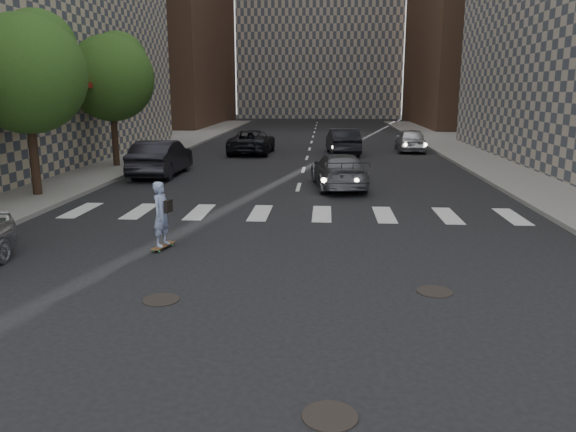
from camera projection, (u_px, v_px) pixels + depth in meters
name	position (u px, v px, depth m)	size (l,w,h in m)	color
ground	(258.00, 329.00, 9.41)	(160.00, 160.00, 0.00)	black
sidewalk_left	(32.00, 163.00, 29.81)	(13.00, 80.00, 0.15)	gray
tree_b	(29.00, 68.00, 19.84)	(4.20, 4.20, 6.60)	#382619
tree_c	(113.00, 74.00, 27.63)	(4.20, 4.20, 6.60)	#382619
manhole_a	(330.00, 416.00, 6.90)	(0.70, 0.70, 0.02)	black
manhole_b	(161.00, 300.00, 10.71)	(0.70, 0.70, 0.02)	black
manhole_c	(435.00, 292.00, 11.14)	(0.70, 0.70, 0.02)	black
skateboarder	(162.00, 214.00, 13.96)	(0.54, 0.89, 1.72)	brown
traffic_car_a	(161.00, 158.00, 25.89)	(1.75, 5.01, 1.65)	black
traffic_car_b	(339.00, 171.00, 22.77)	(1.95, 4.79, 1.39)	#57585E
traffic_car_c	(252.00, 142.00, 34.78)	(2.43, 5.26, 1.46)	black
traffic_car_d	(410.00, 140.00, 35.94)	(1.76, 4.38, 1.49)	silver
traffic_car_e	(343.00, 141.00, 34.42)	(1.68, 4.82, 1.59)	black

